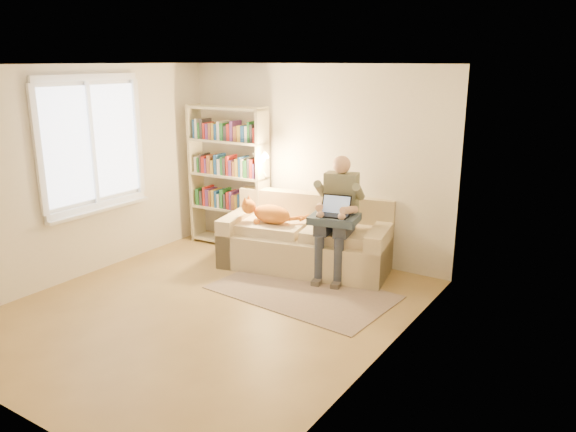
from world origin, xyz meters
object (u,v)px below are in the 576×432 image
Objects in this scene: person at (338,210)px; cat at (266,213)px; laptop at (336,210)px; bookshelf at (228,170)px; sofa at (307,242)px.

person reaches higher than cat.
cat is 1.01m from laptop.
person is 0.74× the size of bookshelf.
person is at bearing -19.62° from sofa.
bookshelf reaches higher than person.
sofa is at bearing 147.72° from laptop.
person is (0.47, -0.06, 0.52)m from sofa.
cat is at bearing -165.28° from sofa.
laptop reaches higher than cat.
sofa is 1.63m from bookshelf.
sofa is 1.14× the size of bookshelf.
bookshelf is at bearing 161.45° from person.
laptop is at bearing -13.97° from bookshelf.
cat is 1.10m from bookshelf.
cat is 0.39× the size of bookshelf.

